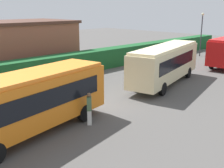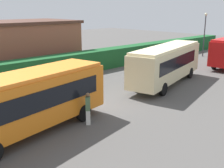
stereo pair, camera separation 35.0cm
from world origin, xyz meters
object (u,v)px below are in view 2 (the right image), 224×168
(person_right, at_px, (88,108))
(traffic_cone, at_px, (129,68))
(bus_orange, at_px, (28,100))
(bus_cream, at_px, (167,63))
(lamppost, at_px, (205,30))

(person_right, relative_size, traffic_cone, 3.13)
(traffic_cone, bearing_deg, bus_orange, -155.70)
(bus_orange, relative_size, traffic_cone, 16.29)
(person_right, height_order, traffic_cone, person_right)
(bus_orange, relative_size, person_right, 5.20)
(bus_cream, bearing_deg, lamppost, 4.54)
(bus_orange, xyz_separation_m, lamppost, (28.93, 5.97, 1.72))
(bus_cream, distance_m, lamppost, 16.42)
(bus_orange, bearing_deg, lamppost, -178.51)
(traffic_cone, distance_m, lamppost, 14.15)
(bus_orange, height_order, traffic_cone, bus_orange)
(bus_orange, bearing_deg, bus_cream, 173.70)
(bus_cream, height_order, person_right, bus_cream)
(person_right, xyz_separation_m, traffic_cone, (12.26, 8.11, -0.71))
(bus_orange, distance_m, bus_cream, 13.44)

